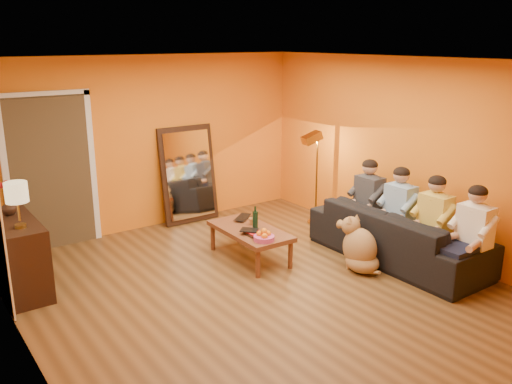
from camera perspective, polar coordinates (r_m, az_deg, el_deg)
room_shell at (r=6.29m, az=-1.92°, el=1.86°), size 5.00×5.50×2.60m
doorway_recess at (r=7.98m, az=-20.98°, el=1.98°), size 1.06×0.30×2.10m
door_jamb_left at (r=7.75m, az=-24.81°, el=1.18°), size 0.08×0.06×2.20m
door_jamb_right at (r=8.02m, az=-16.84°, el=2.43°), size 0.08×0.06×2.20m
door_header at (r=7.70m, az=-21.54°, el=9.56°), size 1.22×0.06×0.08m
mirror_frame at (r=8.58m, az=-7.15°, el=1.85°), size 0.92×0.27×1.51m
mirror_glass at (r=8.55m, az=-7.03°, el=1.80°), size 0.78×0.21×1.35m
sideboard at (r=6.81m, az=-23.68°, el=-6.14°), size 0.44×1.18×0.85m
table_lamp at (r=6.32m, az=-23.78°, el=-1.28°), size 0.24×0.24×0.51m
sofa at (r=7.33m, az=14.67°, el=-4.36°), size 2.41×0.94×0.70m
coffee_table at (r=7.18m, az=-0.64°, el=-5.46°), size 0.64×1.23×0.42m
floor_lamp at (r=8.43m, az=6.39°, el=1.35°), size 0.34×0.29×1.44m
dog at (r=6.90m, az=10.89°, el=-5.38°), size 0.40×0.61×0.71m
person_far_left at (r=6.80m, az=21.96°, el=-4.32°), size 0.70×0.44×1.22m
person_mid_left at (r=7.09m, az=18.27°, el=-3.15°), size 0.70×0.44×1.22m
person_mid_right at (r=7.40m, az=14.88°, el=-2.06°), size 0.70×0.44×1.22m
person_far_right at (r=7.75m, az=11.78°, el=-1.06°), size 0.70×0.44×1.22m
fruit_bowl at (r=6.68m, az=0.85°, el=-4.48°), size 0.26×0.26×0.16m
wine_bottle at (r=7.04m, az=-0.08°, el=-2.73°), size 0.07×0.07×0.31m
tumbler at (r=7.25m, az=-0.40°, el=-3.10°), size 0.10×0.10×0.09m
laptop at (r=7.47m, az=-1.04°, el=-2.77°), size 0.43×0.41×0.03m
book_lower at (r=6.85m, az=-0.93°, el=-4.55°), size 0.21×0.27×0.02m
book_mid at (r=6.86m, az=-0.91°, el=-4.35°), size 0.17×0.23×0.02m
book_upper at (r=6.83m, az=-0.88°, el=-4.27°), size 0.26×0.27×0.02m
vase at (r=6.88m, az=-24.60°, el=-1.46°), size 0.18×0.18×0.18m
flowers at (r=6.82m, az=-24.83°, el=0.45°), size 0.17×0.17×0.42m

